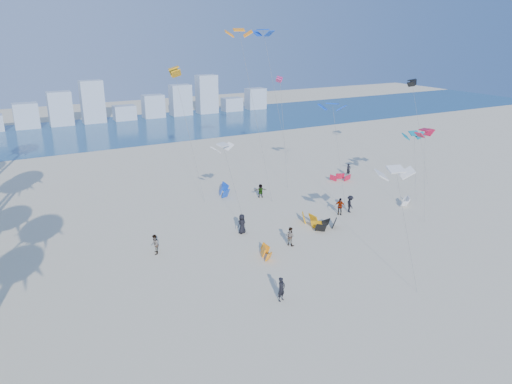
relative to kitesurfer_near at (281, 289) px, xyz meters
name	(u,v)px	position (x,y,z in m)	size (l,w,h in m)	color
ground	(338,345)	(0.43, -5.94, -0.89)	(220.00, 220.00, 0.00)	beige
ocean	(98,132)	(0.43, 66.06, -0.89)	(220.00, 220.00, 0.00)	navy
kitesurfer_near	(281,289)	(0.00, 0.00, 0.00)	(0.65, 0.43, 1.78)	black
kitesurfer_mid	(290,236)	(5.43, 7.45, -0.04)	(0.83, 0.65, 1.70)	gray
kitesurfers_far	(285,207)	(8.80, 13.76, -0.02)	(29.53, 11.12, 1.89)	black
grounded_kites	(293,205)	(10.48, 14.88, -0.43)	(21.69, 19.47, 1.10)	orange
flying_kites	(304,83)	(14.61, 19.70, 11.54)	(32.76, 39.66, 18.59)	silver
distant_skyline	(80,108)	(-0.76, 76.06, 2.20)	(85.00, 3.00, 8.40)	#9EADBF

